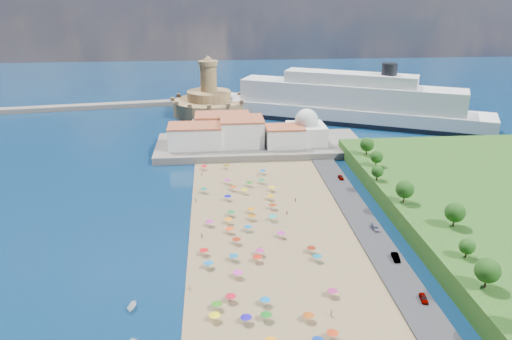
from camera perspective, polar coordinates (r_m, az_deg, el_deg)
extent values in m
plane|color=#071938|center=(151.33, -0.67, -6.18)|extent=(700.00, 700.00, 0.00)
cube|color=#59544C|center=(219.17, 0.45, 2.81)|extent=(90.00, 36.00, 3.00)
cube|color=#59544C|center=(251.89, -5.33, 5.00)|extent=(18.00, 70.00, 2.40)
cube|color=#59544C|center=(311.89, -23.76, 6.38)|extent=(199.03, 34.77, 2.60)
cube|color=silver|center=(212.79, -6.98, 3.81)|extent=(22.00, 14.00, 9.00)
cube|color=silver|center=(214.63, -1.62, 4.38)|extent=(18.00, 16.00, 11.00)
cube|color=silver|center=(213.03, 3.30, 3.81)|extent=(16.00, 12.00, 8.00)
cube|color=silver|center=(226.01, -3.85, 5.03)|extent=(24.00, 14.00, 10.00)
cube|color=silver|center=(218.44, 5.75, 4.16)|extent=(16.00, 16.00, 8.00)
sphere|color=silver|center=(216.85, 5.80, 5.68)|extent=(10.00, 10.00, 10.00)
cylinder|color=silver|center=(215.92, 5.84, 6.66)|extent=(1.20, 1.20, 1.60)
cylinder|color=#9F7C4F|center=(280.29, -5.35, 7.17)|extent=(40.00, 40.00, 8.00)
cylinder|color=#9F7C4F|center=(278.88, -5.40, 8.47)|extent=(24.00, 24.00, 5.00)
cylinder|color=#9F7C4F|center=(277.09, -5.46, 10.39)|extent=(9.00, 9.00, 14.00)
cylinder|color=#9F7C4F|center=(275.79, -5.52, 12.07)|extent=(10.40, 10.40, 2.40)
cone|color=#9F7C4F|center=(275.42, -5.54, 12.63)|extent=(6.00, 6.00, 3.00)
cube|color=black|center=(267.96, 10.41, 5.68)|extent=(139.34, 81.47, 2.32)
cube|color=silver|center=(267.20, 10.45, 6.33)|extent=(138.26, 80.68, 8.59)
cube|color=silver|center=(265.00, 10.59, 8.43)|extent=(110.77, 64.89, 11.46)
cube|color=silver|center=(263.40, 10.71, 10.26)|extent=(66.06, 40.87, 5.73)
cylinder|color=black|center=(259.97, 15.01, 11.08)|extent=(7.64, 7.64, 5.73)
cylinder|color=gray|center=(166.47, 1.63, -3.14)|extent=(0.07, 0.07, 2.00)
cone|color=orange|center=(166.11, 1.63, -2.86)|extent=(2.50, 2.50, 0.60)
cylinder|color=gray|center=(152.23, 1.93, -5.50)|extent=(0.07, 0.07, 2.00)
cone|color=#11A09E|center=(151.84, 1.93, -5.20)|extent=(2.50, 2.50, 0.60)
cylinder|color=gray|center=(130.91, 0.14, -10.11)|extent=(0.07, 0.07, 2.00)
cone|color=red|center=(130.46, 0.14, -9.77)|extent=(2.50, 2.50, 0.60)
cylinder|color=gray|center=(107.31, 8.72, -18.15)|extent=(0.07, 0.07, 2.00)
cone|color=red|center=(106.76, 8.75, -17.77)|extent=(2.50, 2.50, 0.60)
cylinder|color=gray|center=(132.19, 6.99, -9.96)|extent=(0.07, 0.07, 2.00)
cone|color=#0E6784|center=(131.74, 7.01, -9.62)|extent=(2.50, 2.50, 0.60)
cylinder|color=gray|center=(142.63, 2.87, -7.41)|extent=(0.07, 0.07, 2.00)
cone|color=#B0259C|center=(142.21, 2.88, -7.08)|extent=(2.50, 2.50, 0.60)
cylinder|color=gray|center=(188.69, 0.78, -0.23)|extent=(0.07, 0.07, 2.00)
cone|color=#0C63A2|center=(188.38, 0.78, 0.03)|extent=(2.50, 2.50, 0.60)
cylinder|color=gray|center=(116.46, -2.91, -14.43)|extent=(0.07, 0.07, 2.00)
cone|color=red|center=(115.95, -2.92, -14.07)|extent=(2.50, 2.50, 0.60)
cylinder|color=gray|center=(152.51, -0.50, -5.44)|extent=(0.07, 0.07, 2.00)
cone|color=#9A5C0E|center=(152.11, -0.50, -5.13)|extent=(2.50, 2.50, 0.60)
cylinder|color=gray|center=(177.33, -0.77, -1.61)|extent=(0.07, 0.07, 2.00)
cone|color=#1F6A12|center=(177.00, -0.77, -1.34)|extent=(2.50, 2.50, 0.60)
cylinder|color=gray|center=(194.16, -5.95, 0.27)|extent=(0.07, 0.07, 2.00)
cone|color=red|center=(193.86, -5.96, 0.52)|extent=(2.50, 2.50, 0.60)
cylinder|color=gray|center=(179.81, 0.67, -1.30)|extent=(0.07, 0.07, 2.00)
cone|color=#178241|center=(179.48, 0.67, -1.03)|extent=(2.50, 2.50, 0.60)
cylinder|color=gray|center=(139.28, -2.24, -8.12)|extent=(0.07, 0.07, 2.00)
cone|color=maroon|center=(138.86, -2.24, -7.80)|extent=(2.50, 2.50, 0.60)
cylinder|color=gray|center=(149.55, -5.33, -6.08)|extent=(0.07, 0.07, 2.00)
cone|color=#AA2486|center=(149.15, -5.34, -5.77)|extent=(2.50, 2.50, 0.60)
cylinder|color=gray|center=(128.86, -5.45, -10.76)|extent=(0.07, 0.07, 2.00)
cone|color=#0E67B7|center=(128.40, -5.47, -10.41)|extent=(2.50, 2.50, 0.60)
cylinder|color=gray|center=(114.27, -4.49, -15.24)|extent=(0.07, 0.07, 2.00)
cone|color=#2D8016|center=(113.75, -4.50, -14.88)|extent=(2.50, 2.50, 0.60)
cylinder|color=gray|center=(166.32, -3.25, -3.19)|extent=(0.07, 0.07, 2.00)
cone|color=#0C0C9D|center=(165.96, -3.26, -2.91)|extent=(2.50, 2.50, 0.60)
cylinder|color=gray|center=(159.66, 1.92, -4.21)|extent=(0.07, 0.07, 2.00)
cone|color=maroon|center=(159.28, 1.92, -3.92)|extent=(2.50, 2.50, 0.60)
cylinder|color=gray|center=(156.85, -0.60, -4.67)|extent=(0.07, 0.07, 2.00)
cone|color=orange|center=(156.47, -0.61, -4.38)|extent=(2.50, 2.50, 0.60)
cylinder|color=gray|center=(173.37, 1.84, -2.15)|extent=(0.07, 0.07, 2.00)
cone|color=yellow|center=(173.03, 1.84, -1.88)|extent=(2.50, 2.50, 0.60)
cone|color=#0B3395|center=(104.66, 7.08, -18.58)|extent=(2.50, 2.50, 0.60)
cylinder|color=gray|center=(133.78, 0.45, -9.39)|extent=(0.07, 0.07, 2.00)
cone|color=#B72777|center=(133.34, 0.45, -9.06)|extent=(2.50, 2.50, 0.60)
cylinder|color=gray|center=(111.07, -4.74, -16.44)|extent=(0.07, 0.07, 2.00)
cone|color=#FFEA0D|center=(110.54, -4.75, -16.07)|extent=(2.50, 2.50, 0.60)
cylinder|color=gray|center=(119.33, 8.72, -13.72)|extent=(0.07, 0.07, 2.00)
cone|color=#A02267|center=(118.83, 8.75, -13.36)|extent=(2.50, 2.50, 0.60)
cylinder|color=gray|center=(194.25, -3.38, 0.35)|extent=(0.07, 0.07, 2.00)
cone|color=#785E0A|center=(193.95, -3.39, 0.60)|extent=(2.50, 2.50, 0.60)
cylinder|color=gray|center=(173.87, -2.65, -2.10)|extent=(0.07, 0.07, 2.00)
cone|color=#AC3C0D|center=(173.53, -2.66, -1.82)|extent=(2.50, 2.50, 0.60)
cylinder|color=gray|center=(145.94, -0.91, -6.70)|extent=(0.07, 0.07, 2.00)
cone|color=#115D9C|center=(145.54, -0.92, -6.38)|extent=(2.50, 2.50, 0.60)
cylinder|color=gray|center=(179.64, -3.29, -1.35)|extent=(0.07, 0.07, 2.00)
cone|color=#B42691|center=(179.30, -3.29, -1.08)|extent=(2.50, 2.50, 0.60)
cylinder|color=gray|center=(131.50, -2.56, -9.99)|extent=(0.07, 0.07, 2.00)
cone|color=#106995|center=(131.05, -2.56, -9.65)|extent=(2.50, 2.50, 0.60)
cylinder|color=gray|center=(134.61, -5.97, -9.31)|extent=(0.07, 0.07, 2.00)
cone|color=red|center=(134.16, -5.99, -8.98)|extent=(2.50, 2.50, 0.60)
cylinder|color=gray|center=(144.92, -3.03, -6.93)|extent=(0.07, 0.07, 2.00)
cone|color=#FF400B|center=(144.51, -3.04, -6.62)|extent=(2.50, 2.50, 0.60)
cylinder|color=gray|center=(155.18, -2.86, -4.99)|extent=(0.07, 0.07, 2.00)
cone|color=#14732D|center=(154.79, -2.86, -4.69)|extent=(2.50, 2.50, 0.60)
cone|color=orange|center=(103.83, 1.70, -18.77)|extent=(2.50, 2.50, 0.60)
cylinder|color=gray|center=(124.65, -2.11, -11.84)|extent=(0.07, 0.07, 2.00)
cone|color=#C92BA6|center=(124.17, -2.12, -11.49)|extent=(2.50, 2.50, 0.60)
cylinder|color=gray|center=(135.77, 6.32, -9.05)|extent=(0.07, 0.07, 2.00)
cone|color=maroon|center=(135.33, 6.34, -8.72)|extent=(2.50, 2.50, 0.60)
cylinder|color=gray|center=(111.28, 6.01, -16.41)|extent=(0.07, 0.07, 2.00)
cone|color=#B5490E|center=(110.75, 6.03, -16.04)|extent=(2.50, 2.50, 0.60)
cylinder|color=gray|center=(110.92, 1.15, -16.42)|extent=(0.07, 0.07, 2.00)
cone|color=#137019|center=(110.38, 1.15, -16.05)|extent=(2.50, 2.50, 0.60)
cylinder|color=gray|center=(110.16, -1.13, -16.72)|extent=(0.07, 0.07, 2.00)
cone|color=#1B0DAC|center=(109.62, -1.14, -16.34)|extent=(2.50, 2.50, 0.60)
cylinder|color=gray|center=(172.71, -6.01, -2.35)|extent=(0.07, 0.07, 2.00)
cone|color=#0D775F|center=(172.37, -6.02, -2.08)|extent=(2.50, 2.50, 0.60)
cylinder|color=gray|center=(115.24, 1.06, -14.83)|extent=(0.07, 0.07, 2.00)
cone|color=#0D6DB0|center=(114.72, 1.06, -14.46)|extent=(2.50, 2.50, 0.60)
cylinder|color=gray|center=(171.08, -1.32, -2.47)|extent=(0.07, 0.07, 2.00)
cone|color=gold|center=(170.73, -1.32, -2.19)|extent=(2.50, 2.50, 0.60)
cylinder|color=gray|center=(150.62, -3.18, -5.82)|extent=(0.07, 0.07, 2.00)
cone|color=orange|center=(150.22, -3.18, -5.51)|extent=(2.50, 2.50, 0.60)
imported|color=tan|center=(156.35, 3.56, -4.84)|extent=(0.78, 0.76, 1.80)
imported|color=tan|center=(117.06, -3.05, -14.32)|extent=(1.22, 1.62, 1.70)
imported|color=tan|center=(188.04, -6.21, -0.48)|extent=(0.85, 1.03, 1.64)
imported|color=tan|center=(143.40, -6.24, -7.42)|extent=(1.04, 1.01, 1.68)
imported|color=tan|center=(135.70, 0.53, -8.96)|extent=(0.96, 0.67, 1.85)
imported|color=tan|center=(121.35, -7.57, -13.12)|extent=(0.70, 0.68, 1.62)
imported|color=tan|center=(165.76, -6.95, -3.43)|extent=(1.29, 1.32, 1.81)
imported|color=tan|center=(185.36, 0.13, -0.66)|extent=(1.26, 1.24, 1.74)
imported|color=tan|center=(113.23, 8.61, -15.87)|extent=(0.91, 1.16, 1.83)
imported|color=tan|center=(165.55, 4.53, -3.41)|extent=(1.03, 1.57, 1.62)
imported|color=white|center=(117.88, -13.99, -14.94)|extent=(2.21, 3.90, 1.42)
imported|color=gray|center=(185.84, 9.67, -0.82)|extent=(1.58, 3.91, 1.33)
imported|color=gray|center=(150.23, 13.49, -6.45)|extent=(2.33, 4.38, 1.21)
imported|color=gray|center=(136.29, 15.68, -9.55)|extent=(1.93, 4.51, 1.44)
imported|color=gray|center=(122.24, 18.62, -13.71)|extent=(2.03, 3.94, 1.28)
cylinder|color=#382314|center=(121.11, 24.76, -11.50)|extent=(0.50, 0.50, 3.04)
sphere|color=#14380F|center=(119.77, 24.95, -10.38)|extent=(5.48, 5.48, 5.48)
cylinder|color=#382314|center=(131.67, 22.87, -8.79)|extent=(0.50, 0.50, 2.14)
sphere|color=#14380F|center=(130.79, 22.98, -8.05)|extent=(3.85, 3.85, 3.85)
cylinder|color=#382314|center=(146.06, 21.66, -5.49)|extent=(0.50, 0.50, 3.06)
sphere|color=#14380F|center=(144.95, 21.80, -4.51)|extent=(5.50, 5.50, 5.50)
cylinder|color=#382314|center=(156.95, 16.56, -3.05)|extent=(0.50, 0.50, 3.07)
sphere|color=#14380F|center=(155.91, 16.66, -2.11)|extent=(5.53, 5.53, 5.53)
cylinder|color=#382314|center=(172.43, 13.66, -0.77)|extent=(0.50, 0.50, 2.28)
sphere|color=#14380F|center=(171.72, 13.71, -0.13)|extent=(4.11, 4.11, 4.11)
cylinder|color=#382314|center=(185.66, 13.56, 0.81)|extent=(0.50, 0.50, 2.53)
sphere|color=#14380F|center=(184.93, 13.62, 1.47)|extent=(4.56, 4.56, 4.56)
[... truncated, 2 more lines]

